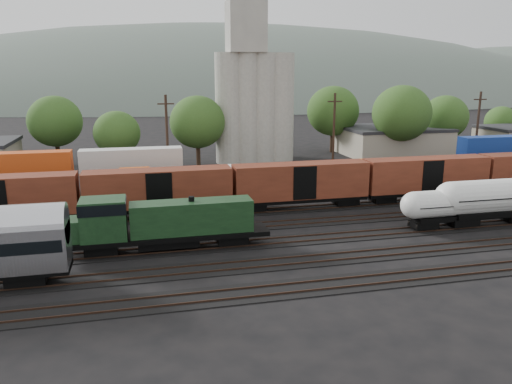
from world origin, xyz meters
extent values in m
plane|color=black|center=(0.00, 0.00, 0.00)|extent=(600.00, 600.00, 0.00)
cube|color=black|center=(0.00, -15.00, 0.04)|extent=(180.00, 3.20, 0.08)
cube|color=#382319|center=(0.00, -15.72, 0.12)|extent=(180.00, 0.08, 0.16)
cube|color=#382319|center=(0.00, -14.28, 0.12)|extent=(180.00, 0.08, 0.16)
cube|color=black|center=(0.00, -10.00, 0.04)|extent=(180.00, 3.20, 0.08)
cube|color=#382319|center=(0.00, -10.72, 0.12)|extent=(180.00, 0.08, 0.16)
cube|color=#382319|center=(0.00, -9.28, 0.12)|extent=(180.00, 0.08, 0.16)
cube|color=black|center=(0.00, -5.00, 0.04)|extent=(180.00, 3.20, 0.08)
cube|color=#382319|center=(0.00, -5.72, 0.12)|extent=(180.00, 0.08, 0.16)
cube|color=#382319|center=(0.00, -4.28, 0.12)|extent=(180.00, 0.08, 0.16)
cube|color=black|center=(0.00, 0.00, 0.04)|extent=(180.00, 3.20, 0.08)
cube|color=#382319|center=(0.00, -0.72, 0.12)|extent=(180.00, 0.08, 0.16)
cube|color=#382319|center=(0.00, 0.72, 0.12)|extent=(180.00, 0.08, 0.16)
cube|color=black|center=(0.00, 5.00, 0.04)|extent=(180.00, 3.20, 0.08)
cube|color=#382319|center=(0.00, 4.28, 0.12)|extent=(180.00, 0.08, 0.16)
cube|color=#382319|center=(0.00, 5.72, 0.12)|extent=(180.00, 0.08, 0.16)
cube|color=black|center=(0.00, 10.00, 0.04)|extent=(180.00, 3.20, 0.08)
cube|color=#382319|center=(0.00, 9.28, 0.12)|extent=(180.00, 0.08, 0.16)
cube|color=#382319|center=(0.00, 10.72, 0.12)|extent=(180.00, 0.08, 0.16)
cube|color=black|center=(0.00, 15.00, 0.04)|extent=(180.00, 3.20, 0.08)
cube|color=#382319|center=(0.00, 14.28, 0.12)|extent=(180.00, 0.08, 0.16)
cube|color=#382319|center=(0.00, 15.72, 0.12)|extent=(180.00, 0.08, 0.16)
cube|color=black|center=(-13.79, -5.00, 1.31)|extent=(17.20, 2.93, 0.40)
cube|color=black|center=(-13.79, -5.00, 0.86)|extent=(5.06, 2.23, 0.81)
cube|color=black|center=(-11.73, -5.00, 2.88)|extent=(10.32, 2.43, 2.73)
cube|color=black|center=(-18.95, -5.00, 3.19)|extent=(3.64, 2.93, 3.34)
cube|color=black|center=(-18.95, -5.00, 4.25)|extent=(3.74, 3.04, 0.91)
cube|color=black|center=(-21.36, -5.00, 2.43)|extent=(1.62, 2.43, 1.82)
cylinder|color=black|center=(-11.73, -5.00, 4.40)|extent=(0.51, 0.51, 0.51)
cube|color=black|center=(-19.29, -5.00, 0.66)|extent=(2.63, 2.02, 0.71)
cube|color=black|center=(-8.28, -5.00, 0.66)|extent=(2.63, 2.02, 0.71)
cylinder|color=silver|center=(15.69, -5.00, 2.58)|extent=(12.62, 2.60, 2.60)
sphere|color=silver|center=(9.38, -5.00, 2.58)|extent=(2.60, 2.60, 2.60)
cylinder|color=silver|center=(15.69, -5.00, 4.06)|extent=(0.81, 0.81, 0.45)
cube|color=black|center=(15.69, -5.00, 2.58)|extent=(12.91, 2.73, 0.07)
cube|color=black|center=(15.69, -5.00, 1.14)|extent=(12.19, 1.97, 0.45)
cube|color=black|center=(10.53, -5.00, 0.60)|extent=(2.33, 1.79, 0.63)
sphere|color=silver|center=(13.25, -5.00, 3.07)|extent=(3.14, 3.14, 3.14)
cube|color=black|center=(14.64, -5.00, 0.69)|extent=(2.82, 2.17, 0.76)
cube|color=black|center=(-24.08, -10.00, 0.67)|extent=(2.72, 2.09, 0.73)
cube|color=black|center=(-11.46, 10.00, 1.21)|extent=(16.54, 2.66, 0.37)
cube|color=black|center=(-11.46, 10.00, 0.80)|extent=(4.59, 2.02, 0.73)
cube|color=#C64C11|center=(-9.47, 10.00, 2.63)|extent=(9.92, 2.20, 2.48)
cube|color=#C64C11|center=(-16.42, 10.00, 2.91)|extent=(3.31, 2.66, 3.03)
cube|color=black|center=(-16.42, 10.00, 3.87)|extent=(3.40, 2.76, 0.83)
cube|color=#C64C11|center=(-18.73, 10.00, 2.22)|extent=(1.47, 2.20, 1.65)
cylinder|color=black|center=(-9.47, 10.00, 4.01)|extent=(0.46, 0.46, 0.46)
cube|color=black|center=(-16.75, 10.00, 0.61)|extent=(2.39, 1.84, 0.64)
cube|color=black|center=(-6.16, 10.00, 0.61)|extent=(2.39, 1.84, 0.64)
cube|color=black|center=(-14.05, 5.00, 1.20)|extent=(15.00, 2.60, 0.40)
cube|color=#5E2616|center=(-14.05, 5.00, 3.30)|extent=(15.00, 2.90, 3.80)
cube|color=black|center=(1.35, 5.00, 1.20)|extent=(15.00, 2.60, 0.40)
cube|color=#5E2616|center=(1.35, 5.00, 3.30)|extent=(15.00, 2.90, 3.80)
cube|color=black|center=(16.75, 5.00, 1.20)|extent=(15.00, 2.60, 0.40)
cube|color=#5E2616|center=(16.75, 5.00, 3.30)|extent=(15.00, 2.90, 3.80)
cube|color=black|center=(0.00, 15.00, 0.50)|extent=(160.00, 2.60, 0.60)
cube|color=#153A95|center=(-29.52, 15.00, 2.10)|extent=(12.00, 2.40, 2.60)
cube|color=#BF4313|center=(-29.52, 15.00, 4.70)|extent=(12.00, 2.40, 2.60)
cube|color=#CD5C15|center=(-16.72, 15.00, 2.10)|extent=(12.00, 2.40, 2.60)
cube|color=beige|center=(-16.72, 15.00, 4.70)|extent=(12.00, 2.40, 2.60)
cube|color=silver|center=(-3.92, 15.00, 2.10)|extent=(12.00, 2.40, 2.60)
cube|color=#D06015|center=(8.88, 15.00, 2.10)|extent=(12.00, 2.40, 2.60)
cube|color=#4C1A11|center=(21.68, 15.00, 2.10)|extent=(12.00, 2.40, 2.60)
cube|color=#562114|center=(34.48, 15.00, 2.10)|extent=(12.00, 2.40, 2.60)
cube|color=navy|center=(34.48, 15.00, 4.70)|extent=(12.00, 2.40, 2.60)
cylinder|color=#A8A59A|center=(-1.00, 36.00, 9.00)|extent=(4.40, 4.40, 18.00)
cylinder|color=#A8A59A|center=(2.00, 36.00, 9.00)|extent=(4.40, 4.40, 18.00)
cylinder|color=#A8A59A|center=(5.00, 36.00, 9.00)|extent=(4.40, 4.40, 18.00)
cylinder|color=#A8A59A|center=(8.00, 36.00, 9.00)|extent=(4.40, 4.40, 18.00)
cube|color=#A8A59A|center=(2.00, 36.00, 22.00)|extent=(6.00, 5.00, 8.00)
cube|color=#9E937F|center=(30.00, 38.00, 2.30)|extent=(18.00, 14.00, 4.60)
cube|color=#232326|center=(30.00, 38.00, 4.85)|extent=(18.36, 14.28, 0.50)
cylinder|color=black|center=(-28.95, 41.71, 1.62)|extent=(0.70, 0.70, 3.23)
ellipsoid|color=#355920|center=(-28.95, 41.71, 7.05)|extent=(8.78, 8.78, 8.32)
cylinder|color=black|center=(-18.97, 33.88, 1.32)|extent=(0.70, 0.70, 2.64)
ellipsoid|color=#355920|center=(-18.97, 33.88, 5.75)|extent=(7.16, 7.16, 6.78)
cylinder|color=black|center=(-6.40, 34.36, 1.63)|extent=(0.70, 0.70, 3.26)
ellipsoid|color=#355920|center=(-6.40, 34.36, 7.11)|extent=(8.86, 8.86, 8.39)
cylinder|color=black|center=(6.45, 41.58, 1.18)|extent=(0.70, 0.70, 2.36)
ellipsoid|color=#355920|center=(6.45, 41.58, 5.14)|extent=(6.41, 6.41, 6.07)
cylinder|color=black|center=(20.09, 42.54, 1.80)|extent=(0.70, 0.70, 3.59)
ellipsoid|color=#355920|center=(20.09, 42.54, 7.83)|extent=(9.75, 9.75, 9.24)
cylinder|color=black|center=(28.31, 31.83, 1.85)|extent=(0.70, 0.70, 3.70)
ellipsoid|color=#355920|center=(28.31, 31.83, 8.05)|extent=(10.03, 10.03, 9.50)
cylinder|color=black|center=(39.64, 36.12, 1.56)|extent=(0.70, 0.70, 3.11)
ellipsoid|color=#355920|center=(39.64, 36.12, 6.78)|extent=(8.45, 8.45, 8.00)
cylinder|color=black|center=(56.01, 41.24, 1.19)|extent=(0.70, 0.70, 2.37)
ellipsoid|color=#355920|center=(56.01, 41.24, 5.17)|extent=(6.44, 6.44, 6.10)
cylinder|color=black|center=(-12.00, 22.00, 6.00)|extent=(0.36, 0.36, 12.00)
cube|color=black|center=(-12.00, 22.00, 10.80)|extent=(2.20, 0.18, 0.18)
cylinder|color=black|center=(12.00, 22.00, 6.00)|extent=(0.36, 0.36, 12.00)
cube|color=black|center=(12.00, 22.00, 10.80)|extent=(2.20, 0.18, 0.18)
cylinder|color=black|center=(36.00, 22.00, 6.00)|extent=(0.36, 0.36, 12.00)
cube|color=black|center=(36.00, 22.00, 10.80)|extent=(2.20, 0.18, 0.18)
ellipsoid|color=#59665B|center=(40.00, 260.00, -22.75)|extent=(520.00, 286.00, 130.00)
camera|label=1|loc=(-15.87, -46.04, 14.88)|focal=35.00mm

